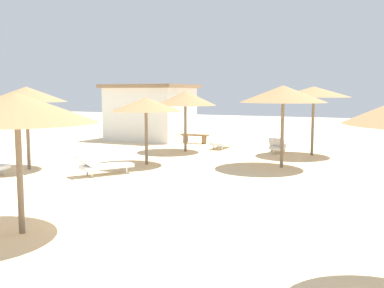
{
  "coord_description": "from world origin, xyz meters",
  "views": [
    {
      "loc": [
        5.61,
        -8.75,
        2.72
      ],
      "look_at": [
        0.0,
        3.0,
        1.2
      ],
      "focal_mm": 41.96,
      "sensor_mm": 36.0,
      "label": 1
    }
  ],
  "objects_px": {
    "parasol_4": "(146,105)",
    "beach_cabana": "(151,112)",
    "bench_1": "(195,137)",
    "parasol_7": "(314,92)",
    "lounger_7": "(278,146)",
    "lounger_4": "(103,165)",
    "lounger_2": "(223,141)",
    "parasol_1": "(26,95)",
    "parasol_8": "(283,94)",
    "parasol_5": "(17,108)",
    "parasol_2": "(185,98)"
  },
  "relations": [
    {
      "from": "parasol_4",
      "to": "lounger_2",
      "type": "height_order",
      "value": "parasol_4"
    },
    {
      "from": "lounger_7",
      "to": "beach_cabana",
      "type": "bearing_deg",
      "value": 163.48
    },
    {
      "from": "parasol_4",
      "to": "bench_1",
      "type": "distance_m",
      "value": 7.45
    },
    {
      "from": "parasol_2",
      "to": "parasol_8",
      "type": "distance_m",
      "value": 5.64
    },
    {
      "from": "parasol_7",
      "to": "bench_1",
      "type": "height_order",
      "value": "parasol_7"
    },
    {
      "from": "parasol_8",
      "to": "lounger_4",
      "type": "relative_size",
      "value": 1.6
    },
    {
      "from": "bench_1",
      "to": "lounger_7",
      "type": "bearing_deg",
      "value": -19.2
    },
    {
      "from": "parasol_8",
      "to": "parasol_4",
      "type": "bearing_deg",
      "value": -162.51
    },
    {
      "from": "lounger_2",
      "to": "beach_cabana",
      "type": "xyz_separation_m",
      "value": [
        -5.16,
        1.89,
        1.26
      ]
    },
    {
      "from": "parasol_4",
      "to": "lounger_2",
      "type": "bearing_deg",
      "value": 82.65
    },
    {
      "from": "parasol_4",
      "to": "beach_cabana",
      "type": "bearing_deg",
      "value": 119.65
    },
    {
      "from": "parasol_2",
      "to": "parasol_5",
      "type": "bearing_deg",
      "value": -78.54
    },
    {
      "from": "beach_cabana",
      "to": "lounger_2",
      "type": "bearing_deg",
      "value": -20.06
    },
    {
      "from": "parasol_4",
      "to": "beach_cabana",
      "type": "relative_size",
      "value": 0.59
    },
    {
      "from": "parasol_7",
      "to": "lounger_2",
      "type": "height_order",
      "value": "parasol_7"
    },
    {
      "from": "parasol_8",
      "to": "lounger_7",
      "type": "distance_m",
      "value": 4.64
    },
    {
      "from": "lounger_4",
      "to": "parasol_2",
      "type": "bearing_deg",
      "value": 91.35
    },
    {
      "from": "lounger_2",
      "to": "bench_1",
      "type": "distance_m",
      "value": 2.41
    },
    {
      "from": "parasol_1",
      "to": "parasol_2",
      "type": "distance_m",
      "value": 7.24
    },
    {
      "from": "parasol_5",
      "to": "lounger_2",
      "type": "relative_size",
      "value": 1.63
    },
    {
      "from": "lounger_4",
      "to": "lounger_7",
      "type": "height_order",
      "value": "lounger_7"
    },
    {
      "from": "parasol_2",
      "to": "lounger_7",
      "type": "height_order",
      "value": "parasol_2"
    },
    {
      "from": "parasol_4",
      "to": "lounger_4",
      "type": "relative_size",
      "value": 1.38
    },
    {
      "from": "parasol_7",
      "to": "lounger_4",
      "type": "xyz_separation_m",
      "value": [
        -5.32,
        -7.62,
        -2.39
      ]
    },
    {
      "from": "parasol_7",
      "to": "lounger_4",
      "type": "bearing_deg",
      "value": -124.94
    },
    {
      "from": "parasol_4",
      "to": "lounger_2",
      "type": "distance_m",
      "value": 6.21
    },
    {
      "from": "parasol_7",
      "to": "lounger_7",
      "type": "bearing_deg",
      "value": 172.16
    },
    {
      "from": "parasol_5",
      "to": "beach_cabana",
      "type": "distance_m",
      "value": 17.18
    },
    {
      "from": "parasol_5",
      "to": "lounger_7",
      "type": "height_order",
      "value": "parasol_5"
    },
    {
      "from": "parasol_5",
      "to": "lounger_7",
      "type": "bearing_deg",
      "value": 83.64
    },
    {
      "from": "parasol_5",
      "to": "lounger_7",
      "type": "xyz_separation_m",
      "value": [
        1.5,
        13.49,
        -2.09
      ]
    },
    {
      "from": "lounger_2",
      "to": "lounger_7",
      "type": "relative_size",
      "value": 0.96
    },
    {
      "from": "parasol_5",
      "to": "beach_cabana",
      "type": "relative_size",
      "value": 0.67
    },
    {
      "from": "parasol_2",
      "to": "parasol_4",
      "type": "bearing_deg",
      "value": -85.34
    },
    {
      "from": "parasol_8",
      "to": "bench_1",
      "type": "distance_m",
      "value": 8.57
    },
    {
      "from": "bench_1",
      "to": "parasol_2",
      "type": "bearing_deg",
      "value": -72.29
    },
    {
      "from": "beach_cabana",
      "to": "parasol_2",
      "type": "bearing_deg",
      "value": -42.93
    },
    {
      "from": "parasol_1",
      "to": "lounger_2",
      "type": "distance_m",
      "value": 9.7
    },
    {
      "from": "lounger_2",
      "to": "lounger_7",
      "type": "height_order",
      "value": "lounger_2"
    },
    {
      "from": "parasol_5",
      "to": "parasol_7",
      "type": "xyz_separation_m",
      "value": [
        3.03,
        13.28,
        0.29
      ]
    },
    {
      "from": "parasol_2",
      "to": "beach_cabana",
      "type": "bearing_deg",
      "value": 137.07
    },
    {
      "from": "bench_1",
      "to": "parasol_7",
      "type": "bearing_deg",
      "value": -16.63
    },
    {
      "from": "lounger_7",
      "to": "lounger_4",
      "type": "bearing_deg",
      "value": -115.89
    },
    {
      "from": "parasol_1",
      "to": "parasol_7",
      "type": "height_order",
      "value": "parasol_7"
    },
    {
      "from": "parasol_4",
      "to": "parasol_7",
      "type": "height_order",
      "value": "parasol_7"
    },
    {
      "from": "parasol_5",
      "to": "parasol_8",
      "type": "bearing_deg",
      "value": 74.71
    },
    {
      "from": "bench_1",
      "to": "lounger_2",
      "type": "bearing_deg",
      "value": -30.52
    },
    {
      "from": "parasol_1",
      "to": "parasol_4",
      "type": "relative_size",
      "value": 1.08
    },
    {
      "from": "parasol_2",
      "to": "bench_1",
      "type": "relative_size",
      "value": 1.87
    },
    {
      "from": "parasol_4",
      "to": "parasol_2",
      "type": "bearing_deg",
      "value": 94.66
    }
  ]
}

